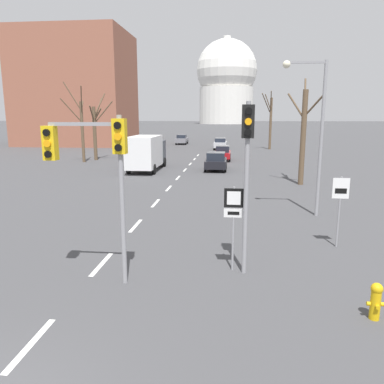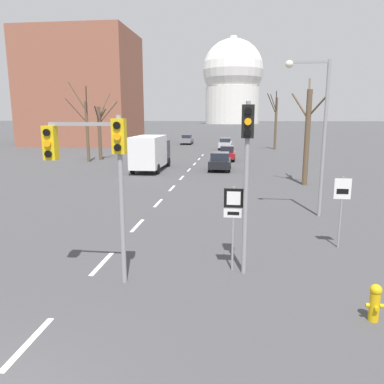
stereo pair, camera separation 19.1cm
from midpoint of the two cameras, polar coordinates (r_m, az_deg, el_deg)
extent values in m
cube|color=silver|center=(9.44, -23.06, -20.35)|extent=(0.16, 2.00, 0.01)
cube|color=silver|center=(13.08, -13.13, -10.56)|extent=(0.16, 2.00, 0.01)
cube|color=silver|center=(17.13, -8.00, -5.06)|extent=(0.16, 2.00, 0.01)
cube|color=silver|center=(21.37, -4.92, -1.67)|extent=(0.16, 2.00, 0.01)
cube|color=silver|center=(25.69, -2.86, 0.58)|extent=(0.16, 2.00, 0.01)
cube|color=silver|center=(30.07, -1.41, 2.19)|extent=(0.16, 2.00, 0.01)
cube|color=silver|center=(34.47, -0.32, 3.38)|extent=(0.16, 2.00, 0.01)
cube|color=silver|center=(38.90, 0.52, 4.31)|extent=(0.16, 2.00, 0.01)
cube|color=silver|center=(43.35, 1.19, 5.04)|extent=(0.16, 2.00, 0.01)
cube|color=silver|center=(47.80, 1.74, 5.64)|extent=(0.16, 2.00, 0.01)
cylinder|color=gray|center=(11.39, 8.68, 0.16)|extent=(0.14, 0.14, 5.27)
cube|color=black|center=(11.17, 9.00, 10.57)|extent=(0.36, 0.28, 0.96)
cylinder|color=black|center=(11.00, 9.08, 12.11)|extent=(0.20, 0.06, 0.20)
cylinder|color=orange|center=(11.00, 9.03, 10.56)|extent=(0.20, 0.06, 0.20)
cylinder|color=black|center=(11.01, 8.98, 9.01)|extent=(0.20, 0.06, 0.20)
cylinder|color=gray|center=(10.83, -10.18, -1.52)|extent=(0.14, 0.14, 4.88)
cube|color=yellow|center=(10.58, -10.53, 8.35)|extent=(0.36, 0.28, 0.96)
cylinder|color=black|center=(10.40, -10.88, 9.93)|extent=(0.20, 0.06, 0.20)
cylinder|color=orange|center=(10.42, -10.81, 8.30)|extent=(0.20, 0.06, 0.20)
cylinder|color=black|center=(10.44, -10.75, 6.67)|extent=(0.20, 0.06, 0.20)
cube|color=gray|center=(10.91, -15.73, 9.94)|extent=(2.02, 0.10, 0.10)
cube|color=yellow|center=(11.36, -20.33, 7.03)|extent=(0.36, 0.28, 0.96)
cylinder|color=black|center=(11.19, -20.83, 8.47)|extent=(0.20, 0.06, 0.20)
cylinder|color=orange|center=(11.21, -20.72, 6.95)|extent=(0.20, 0.06, 0.20)
cylinder|color=black|center=(11.23, -20.62, 5.44)|extent=(0.20, 0.06, 0.20)
cylinder|color=gray|center=(11.87, 6.72, -5.68)|extent=(0.07, 0.07, 2.72)
cube|color=black|center=(11.59, 6.84, -0.93)|extent=(0.60, 0.03, 0.60)
cube|color=white|center=(11.57, 6.84, -0.95)|extent=(0.42, 0.01, 0.42)
cube|color=white|center=(11.70, 6.78, -3.23)|extent=(0.60, 0.03, 0.28)
cube|color=black|center=(11.69, 6.78, -3.25)|extent=(0.36, 0.01, 0.10)
cylinder|color=gray|center=(14.91, 22.04, -2.97)|extent=(0.07, 0.07, 2.68)
cube|color=white|center=(14.71, 22.32, 0.46)|extent=(0.60, 0.03, 0.76)
cube|color=black|center=(14.71, 22.31, 0.08)|extent=(0.42, 0.01, 0.19)
cylinder|color=gold|center=(10.39, 26.51, -15.39)|extent=(0.24, 0.24, 0.72)
sphere|color=gold|center=(10.21, 26.73, -13.20)|extent=(0.28, 0.28, 0.28)
cylinder|color=gold|center=(10.32, 25.66, -15.27)|extent=(0.08, 0.10, 0.10)
cylinder|color=gold|center=(10.43, 27.39, -15.15)|extent=(0.08, 0.10, 0.10)
cylinder|color=gold|center=(10.24, 26.83, -15.60)|extent=(0.10, 0.08, 0.10)
cylinder|color=gray|center=(19.05, 19.74, 7.34)|extent=(0.16, 0.16, 7.39)
cube|color=gray|center=(19.00, 17.73, 18.35)|extent=(1.79, 0.10, 0.10)
sphere|color=#F2EAC6|center=(18.85, 14.90, 18.31)|extent=(0.36, 0.36, 0.36)
cube|color=maroon|center=(42.29, 5.51, 5.70)|extent=(1.69, 4.34, 0.61)
cube|color=#1E232D|center=(42.02, 5.52, 6.56)|extent=(1.44, 2.08, 0.70)
cylinder|color=black|center=(43.69, 4.51, 5.50)|extent=(0.18, 0.68, 0.68)
cylinder|color=black|center=(43.65, 6.60, 5.45)|extent=(0.18, 0.68, 0.68)
cylinder|color=black|center=(41.02, 4.34, 5.12)|extent=(0.18, 0.68, 0.68)
cylinder|color=black|center=(40.97, 6.57, 5.07)|extent=(0.18, 0.68, 0.68)
cube|color=black|center=(34.34, 4.45, 4.42)|extent=(1.89, 4.08, 0.67)
cube|color=#1E232D|center=(34.06, 4.45, 5.49)|extent=(1.60, 1.96, 0.66)
cylinder|color=black|center=(35.68, 3.09, 4.15)|extent=(0.18, 0.64, 0.64)
cylinder|color=black|center=(35.61, 5.97, 4.09)|extent=(0.18, 0.64, 0.64)
cylinder|color=black|center=(33.18, 2.79, 3.60)|extent=(0.18, 0.64, 0.64)
cylinder|color=black|center=(33.10, 5.89, 3.54)|extent=(0.18, 0.64, 0.64)
cube|color=slate|center=(66.78, -0.69, 7.91)|extent=(1.82, 4.31, 0.76)
cube|color=#1E232D|center=(66.53, -0.71, 8.47)|extent=(1.54, 2.07, 0.57)
cylinder|color=black|center=(68.25, -1.25, 7.67)|extent=(0.18, 0.69, 0.69)
cylinder|color=black|center=(68.03, 0.19, 7.66)|extent=(0.18, 0.69, 0.69)
cylinder|color=black|center=(65.61, -1.59, 7.51)|extent=(0.18, 0.69, 0.69)
cylinder|color=black|center=(65.38, -0.09, 7.50)|extent=(0.18, 0.69, 0.69)
cube|color=#B7B7BC|center=(56.45, 5.18, 7.23)|extent=(1.83, 4.45, 0.75)
cube|color=#1E232D|center=(56.18, 5.19, 7.89)|extent=(1.56, 2.13, 0.58)
cylinder|color=black|center=(57.88, 4.36, 6.97)|extent=(0.18, 0.72, 0.72)
cylinder|color=black|center=(57.83, 6.08, 6.94)|extent=(0.18, 0.72, 0.72)
cylinder|color=black|center=(55.14, 4.22, 6.75)|extent=(0.18, 0.72, 0.72)
cylinder|color=black|center=(55.08, 6.03, 6.72)|extent=(0.18, 0.72, 0.72)
cube|color=#333842|center=(36.98, -5.16, 6.20)|extent=(2.20, 2.00, 2.10)
cube|color=white|center=(33.45, -6.46, 6.14)|extent=(2.30, 5.20, 2.70)
cylinder|color=black|center=(37.33, -6.79, 4.60)|extent=(0.24, 0.88, 0.88)
cylinder|color=black|center=(36.87, -3.45, 4.57)|extent=(0.24, 0.88, 0.88)
cylinder|color=black|center=(32.51, -8.88, 3.53)|extent=(0.24, 0.88, 0.88)
cylinder|color=black|center=(31.98, -5.08, 3.50)|extent=(0.24, 0.88, 0.88)
cylinder|color=brown|center=(43.72, -13.78, 8.65)|extent=(0.39, 0.39, 5.91)
cylinder|color=brown|center=(42.94, -13.31, 11.46)|extent=(1.33, 1.30, 1.38)
cylinder|color=brown|center=(44.31, -13.30, 12.13)|extent=(0.58, 1.64, 2.65)
cylinder|color=brown|center=(43.34, -12.55, 11.74)|extent=(2.25, 0.19, 2.50)
cylinder|color=brown|center=(44.07, -13.09, 12.77)|extent=(1.07, 1.31, 2.65)
cylinder|color=brown|center=(43.05, -14.18, 11.46)|extent=(0.20, 1.43, 1.85)
cylinder|color=brown|center=(27.80, 17.32, 7.83)|extent=(0.38, 0.38, 6.67)
cylinder|color=brown|center=(28.38, 17.76, 12.46)|extent=(0.48, 1.29, 2.10)
cylinder|color=brown|center=(28.04, 16.34, 12.46)|extent=(1.18, 0.91, 1.85)
cylinder|color=brown|center=(28.64, 17.61, 13.54)|extent=(0.36, 1.81, 2.83)
cylinder|color=brown|center=(27.29, 18.92, 12.42)|extent=(1.03, 1.35, 1.45)
cylinder|color=brown|center=(42.02, -15.53, 8.79)|extent=(0.31, 0.31, 6.38)
cylinder|color=brown|center=(41.19, -15.68, 13.33)|extent=(0.82, 1.60, 2.82)
cylinder|color=brown|center=(41.71, -17.12, 11.82)|extent=(1.65, 1.48, 2.45)
cylinder|color=brown|center=(42.12, -16.95, 13.77)|extent=(1.65, 0.59, 2.95)
cylinder|color=brown|center=(42.77, -15.58, 12.22)|extent=(0.44, 1.60, 1.66)
cylinder|color=brown|center=(57.56, 12.74, 10.11)|extent=(0.37, 0.37, 7.54)
cylinder|color=brown|center=(57.22, 12.40, 13.16)|extent=(1.11, 0.80, 2.47)
cylinder|color=brown|center=(56.13, 12.09, 13.16)|extent=(1.55, 2.97, 2.62)
cylinder|color=brown|center=(56.75, 12.83, 13.29)|extent=(0.38, 1.77, 2.95)
cylinder|color=silver|center=(257.25, 6.16, 12.94)|extent=(35.52, 35.52, 23.68)
sphere|color=silver|center=(258.87, 6.27, 17.97)|extent=(39.47, 39.47, 39.47)
cylinder|color=silver|center=(261.50, 6.36, 21.84)|extent=(4.74, 4.74, 6.91)
cube|color=#935642|center=(69.35, -16.29, 14.75)|extent=(18.00, 14.00, 18.75)
camera|label=1|loc=(0.10, -89.54, 0.09)|focal=35.00mm
camera|label=2|loc=(0.10, 90.46, -0.09)|focal=35.00mm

